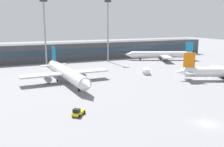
% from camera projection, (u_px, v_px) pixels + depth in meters
% --- Properties ---
extents(ground_plane, '(400.00, 400.00, 0.00)m').
position_uv_depth(ground_plane, '(120.00, 82.00, 86.57)').
color(ground_plane, gray).
extents(terminal_building, '(158.03, 12.13, 9.00)m').
position_uv_depth(terminal_building, '(74.00, 51.00, 136.25)').
color(terminal_building, '#3F4247').
rests_on(terminal_building, ground_plane).
extents(airplane_mid, '(29.69, 42.61, 10.52)m').
position_uv_depth(airplane_mid, '(66.00, 73.00, 84.43)').
color(airplane_mid, silver).
rests_on(airplane_mid, ground_plane).
extents(airplane_far, '(36.37, 26.16, 9.50)m').
position_uv_depth(airplane_far, '(161.00, 55.00, 135.52)').
color(airplane_far, white).
rests_on(airplane_far, ground_plane).
extents(baggage_tug_yellow, '(3.55, 3.65, 1.75)m').
position_uv_depth(baggage_tug_yellow, '(78.00, 112.00, 54.81)').
color(baggage_tug_yellow, yellow).
rests_on(baggage_tug_yellow, ground_plane).
extents(service_van_white, '(4.03, 5.56, 2.08)m').
position_uv_depth(service_van_white, '(146.00, 71.00, 99.28)').
color(service_van_white, white).
rests_on(service_van_white, ground_plane).
extents(floodlight_tower_west, '(3.20, 0.80, 29.61)m').
position_uv_depth(floodlight_tower_west, '(45.00, 29.00, 113.65)').
color(floodlight_tower_west, gray).
rests_on(floodlight_tower_west, ground_plane).
extents(floodlight_tower_east, '(3.20, 0.80, 30.40)m').
position_uv_depth(floodlight_tower_east, '(108.00, 27.00, 127.28)').
color(floodlight_tower_east, gray).
rests_on(floodlight_tower_east, ground_plane).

